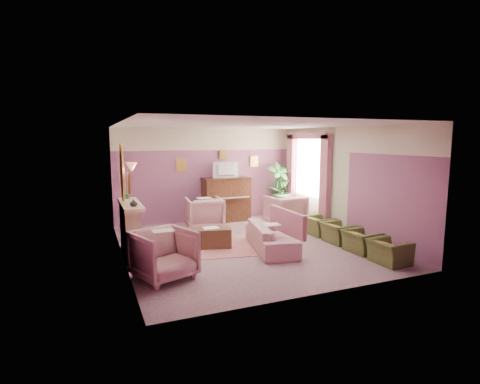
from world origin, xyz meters
name	(u,v)px	position (x,y,z in m)	size (l,w,h in m)	color
floor	(246,245)	(0.00, 0.00, 0.00)	(5.50, 6.00, 0.01)	gray
ceiling	(246,125)	(0.00, 0.00, 2.80)	(5.50, 6.00, 0.01)	white
wall_back	(207,175)	(0.00, 3.00, 1.40)	(5.50, 0.02, 2.80)	#6D4569
wall_front	(322,209)	(0.00, -3.00, 1.40)	(5.50, 0.02, 2.80)	#6D4569
wall_left	(121,193)	(-2.75, 0.00, 1.40)	(0.02, 6.00, 2.80)	#6D4569
wall_right	(344,181)	(2.75, 0.00, 1.40)	(0.02, 6.00, 2.80)	#6D4569
picture_rail_band	(207,139)	(0.00, 2.99, 2.47)	(5.50, 0.01, 0.65)	beige
stripe_panel	(315,188)	(2.73, 1.30, 1.07)	(0.01, 3.00, 2.15)	beige
fireplace_surround	(130,231)	(-2.59, 0.20, 0.55)	(0.30, 1.40, 1.10)	#CAB687
fireplace_inset	(135,237)	(-2.49, 0.20, 0.40)	(0.18, 0.72, 0.68)	black
fire_ember	(138,245)	(-2.45, 0.20, 0.22)	(0.06, 0.54, 0.10)	orange
mantel_shelf	(130,204)	(-2.56, 0.20, 1.12)	(0.40, 1.55, 0.07)	#CAB687
hearth	(141,254)	(-2.39, 0.20, 0.01)	(0.55, 1.50, 0.02)	#CAB687
mirror_frame	(122,172)	(-2.70, 0.20, 1.80)	(0.04, 0.72, 1.20)	gold
mirror_glass	(123,172)	(-2.67, 0.20, 1.80)	(0.01, 0.60, 1.06)	white
sconce_shade	(132,167)	(-2.62, -0.85, 1.98)	(0.20, 0.20, 0.16)	#EC8964
piano	(226,200)	(0.50, 2.68, 0.65)	(1.40, 0.60, 1.30)	#412314
piano_keyshelf	(230,199)	(0.50, 2.33, 0.72)	(1.30, 0.12, 0.06)	#412314
piano_keys	(230,198)	(0.50, 2.33, 0.76)	(1.20, 0.08, 0.02)	silver
piano_top	(226,178)	(0.50, 2.68, 1.31)	(1.45, 0.65, 0.04)	#412314
television	(227,169)	(0.50, 2.63, 1.60)	(0.80, 0.12, 0.48)	black
print_back_left	(181,165)	(-0.80, 2.96, 1.72)	(0.30, 0.03, 0.38)	gold
print_back_right	(254,161)	(1.55, 2.96, 1.78)	(0.26, 0.03, 0.34)	gold
print_back_mid	(223,155)	(0.50, 2.96, 2.00)	(0.22, 0.03, 0.26)	gold
print_left_wall	(129,184)	(-2.71, -1.20, 1.72)	(0.03, 0.28, 0.36)	gold
window_blind	(309,166)	(2.70, 1.55, 1.70)	(0.03, 1.40, 1.80)	beige
curtain_left	(325,183)	(2.62, 0.63, 1.30)	(0.16, 0.34, 2.60)	#995264
curtain_right	(291,176)	(2.62, 2.47, 1.30)	(0.16, 0.34, 2.60)	#995264
pelmet	(308,136)	(2.62, 1.55, 2.56)	(0.16, 2.20, 0.16)	#995264
mantel_plant	(128,193)	(-2.55, 0.75, 1.29)	(0.16, 0.16, 0.28)	#307A36
mantel_vase	(134,203)	(-2.55, -0.30, 1.23)	(0.16, 0.16, 0.16)	beige
area_rug	(216,246)	(-0.68, 0.17, 0.01)	(2.50, 1.80, 0.01)	#A25B58
coffee_table	(209,238)	(-0.85, 0.20, 0.23)	(1.00, 0.50, 0.45)	#4C2E1D
table_paper	(211,228)	(-0.80, 0.20, 0.46)	(0.35, 0.28, 0.01)	white
sofa	(271,232)	(0.41, -0.50, 0.40)	(0.66, 1.99, 0.80)	#C38F90
sofa_throw	(287,222)	(0.81, -0.50, 0.60)	(0.10, 1.51, 0.55)	#995264
floral_armchair_left	(204,212)	(-0.44, 1.89, 0.49)	(0.95, 0.95, 0.99)	#C38F90
floral_armchair_right	(285,209)	(1.85, 1.44, 0.49)	(0.95, 0.95, 0.99)	#C38F90
floral_armchair_front	(164,252)	(-2.18, -1.37, 0.49)	(0.95, 0.95, 0.99)	#C38F90
olive_chair_a	(389,248)	(2.14, -2.27, 0.32)	(0.52, 0.74, 0.64)	#4A5425
olive_chair_b	(361,238)	(2.14, -1.45, 0.32)	(0.52, 0.74, 0.64)	#4A5425
olive_chair_c	(338,230)	(2.14, -0.63, 0.32)	(0.52, 0.74, 0.64)	#4A5425
olive_chair_d	(319,223)	(2.14, 0.19, 0.32)	(0.52, 0.74, 0.64)	#4A5425
side_table	(282,206)	(2.39, 2.63, 0.35)	(0.52, 0.52, 0.70)	beige
side_plant_big	(282,190)	(2.39, 2.63, 0.87)	(0.30, 0.30, 0.34)	#307A36
side_plant_small	(287,191)	(2.51, 2.53, 0.84)	(0.16, 0.16, 0.28)	#307A36
palm_pot	(278,212)	(2.20, 2.50, 0.17)	(0.34, 0.34, 0.34)	#AA5832
palm_plant	(279,184)	(2.20, 2.50, 1.06)	(0.76, 0.76, 1.44)	#307A36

